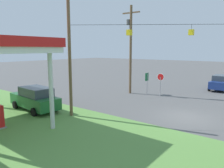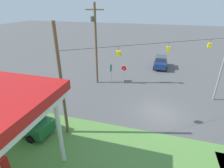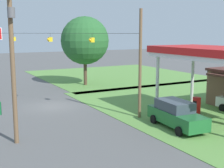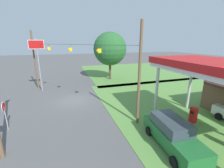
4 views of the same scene
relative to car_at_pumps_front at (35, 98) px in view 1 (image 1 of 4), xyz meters
name	(u,v)px [view 1 (image 1 of 4)]	position (x,y,z in m)	size (l,w,h in m)	color
ground_plane	(186,117)	(-10.71, -5.82, -1.01)	(160.00, 160.00, 0.00)	#565656
car_at_pumps_front	(35,98)	(0.00, 0.00, 0.00)	(5.33, 2.43, 1.99)	#1E602D
car_on_crossroad	(221,83)	(-10.27, -19.32, -0.05)	(2.11, 4.31, 1.86)	navy
stop_sign_roadside	(160,80)	(-5.83, -11.54, 0.80)	(0.80, 0.08, 2.50)	#99999E
route_sign	(147,79)	(-4.05, -11.79, 0.70)	(0.10, 0.70, 2.40)	gray
utility_pole_main	(130,45)	(-2.34, -10.88, 4.48)	(2.20, 0.44, 9.82)	brown
signal_span_gantry	(190,55)	(-10.71, -5.83, 3.66)	(14.60, 10.24, 8.72)	brown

